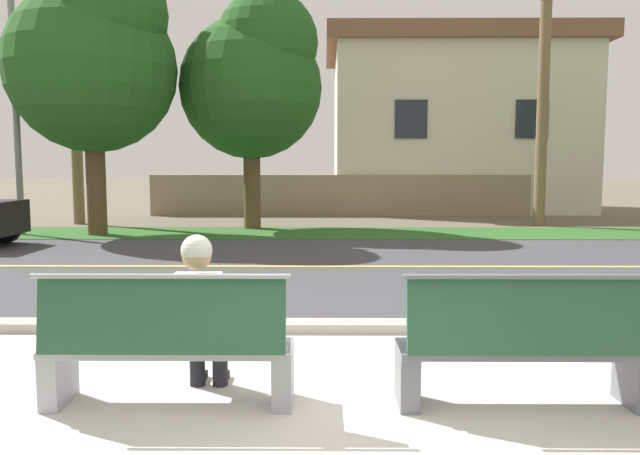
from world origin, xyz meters
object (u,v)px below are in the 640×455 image
Objects in this scene: streetlamp at (17,61)px; shade_tree_left at (255,77)px; shade_tree_far_left at (96,55)px; bench_left at (167,347)px; palm_tree_short at (546,9)px; seated_person_white at (200,311)px; bench_right at (524,348)px.

shade_tree_left is at bearing 12.74° from streetlamp.
streetlamp is at bearing 172.20° from shade_tree_far_left.
streetlamp reaches higher than bench_left.
palm_tree_short reaches higher than bench_left.
palm_tree_short is (11.70, 2.57, 1.70)m from shade_tree_far_left.
bench_left is 1.42× the size of seated_person_white.
bench_left is 12.46m from shade_tree_far_left.
bench_right is 0.24× the size of streetlamp.
shade_tree_left is 0.83× the size of palm_tree_short.
streetlamp is 1.12× the size of shade_tree_far_left.
shade_tree_far_left is 0.89× the size of palm_tree_short.
palm_tree_short is (4.75, 13.53, 5.62)m from bench_right.
streetlamp is at bearing 121.06° from seated_person_white.
streetlamp is (-6.67, 11.07, 3.60)m from seated_person_white.
streetlamp is (-9.00, 11.24, 3.83)m from bench_right.
palm_tree_short is (13.74, 2.29, 1.80)m from streetlamp.
bench_left is 0.26× the size of shade_tree_far_left.
shade_tree_left is (-0.75, 12.54, 3.62)m from bench_left.
shade_tree_far_left is at bearing -167.61° from palm_tree_short.
palm_tree_short is at bearing 9.46° from streetlamp.
streetlamp reaches higher than shade_tree_left.
shade_tree_far_left is at bearing -156.83° from shade_tree_left.
shade_tree_left is at bearing 93.41° from bench_left.
palm_tree_short is (7.28, 13.53, 5.62)m from bench_left.
seated_person_white is 16.06m from palm_tree_short.
streetlamp is 5.86m from shade_tree_left.
streetlamp reaches higher than shade_tree_far_left.
shade_tree_far_left is 12.10m from palm_tree_short.
bench_right is 0.28× the size of shade_tree_left.
seated_person_white is 0.17× the size of streetlamp.
palm_tree_short reaches higher than seated_person_white.
shade_tree_left is at bearing 23.17° from shade_tree_far_left.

